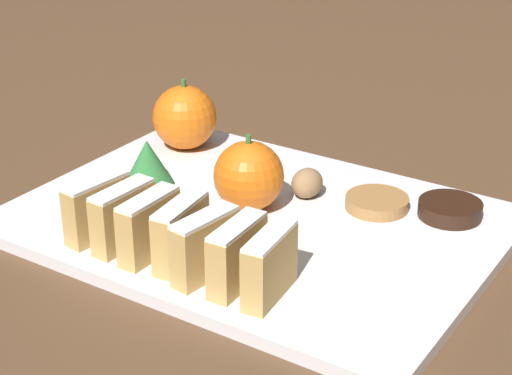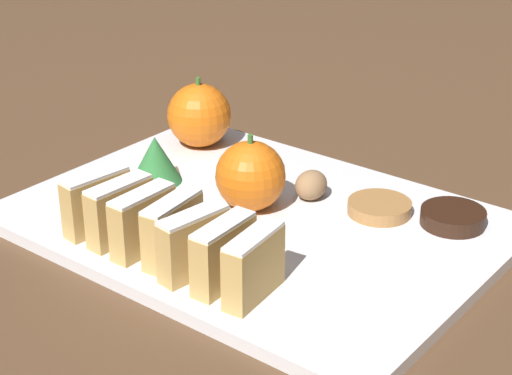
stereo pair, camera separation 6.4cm
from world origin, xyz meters
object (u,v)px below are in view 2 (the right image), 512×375
at_px(orange_far, 199,115).
at_px(chocolate_cookie, 453,217).
at_px(orange_near, 250,176).
at_px(walnut, 311,185).

distance_m(orange_far, chocolate_cookie, 0.31).
relative_size(orange_near, walnut, 2.11).
bearing_deg(chocolate_cookie, orange_near, 117.59).
distance_m(orange_near, walnut, 0.06).
bearing_deg(orange_far, orange_near, -121.76).
bearing_deg(walnut, orange_far, 78.39).
bearing_deg(walnut, orange_near, 146.85).
relative_size(orange_near, chocolate_cookie, 1.26).
relative_size(walnut, chocolate_cookie, 0.60).
xyz_separation_m(orange_far, walnut, (-0.04, -0.18, -0.02)).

